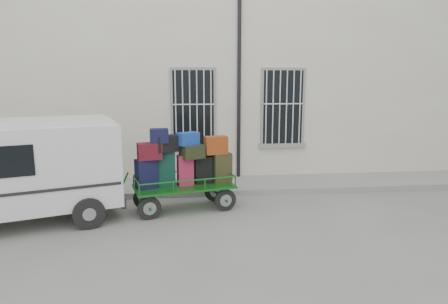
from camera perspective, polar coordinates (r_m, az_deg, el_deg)
name	(u,v)px	position (r m, az deg, el deg)	size (l,w,h in m)	color
ground	(216,214)	(9.43, -1.17, -8.78)	(80.00, 80.00, 0.00)	slate
building	(202,82)	(14.39, -3.14, 10.00)	(24.00, 5.15, 6.00)	beige
sidewalk	(209,186)	(11.51, -2.12, -4.84)	(24.00, 1.70, 0.15)	gray
luggage_cart	(182,167)	(9.47, -6.00, -2.19)	(2.79, 1.57, 1.99)	black
van	(10,167)	(9.54, -28.30, -1.84)	(4.78, 3.17, 2.24)	white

